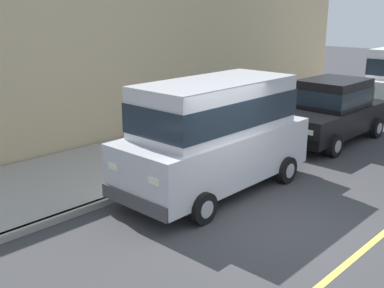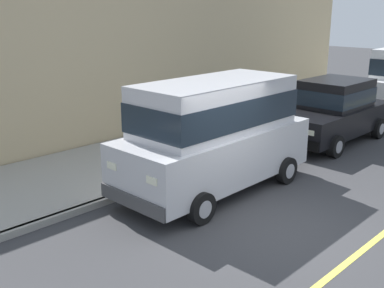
% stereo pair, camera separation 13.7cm
% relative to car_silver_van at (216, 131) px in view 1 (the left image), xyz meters
% --- Properties ---
extents(ground_plane, '(80.00, 80.00, 0.00)m').
position_rel_car_silver_van_xyz_m(ground_plane, '(2.09, -0.61, -1.39)').
color(ground_plane, '#38383A').
extents(curb, '(0.16, 64.00, 0.14)m').
position_rel_car_silver_van_xyz_m(curb, '(-1.11, -0.61, -1.32)').
color(curb, gray).
rests_on(curb, ground).
extents(sidewalk, '(3.60, 64.00, 0.14)m').
position_rel_car_silver_van_xyz_m(sidewalk, '(-2.91, -0.61, -1.32)').
color(sidewalk, '#99968E').
rests_on(sidewalk, ground).
extents(lane_centre_line, '(0.12, 57.60, 0.01)m').
position_rel_car_silver_van_xyz_m(lane_centre_line, '(3.69, -0.61, -1.39)').
color(lane_centre_line, '#E0D64C').
rests_on(lane_centre_line, ground).
extents(car_silver_van, '(2.19, 4.93, 2.52)m').
position_rel_car_silver_van_xyz_m(car_silver_van, '(0.00, 0.00, 0.00)').
color(car_silver_van, '#BCBCC1').
rests_on(car_silver_van, ground).
extents(car_black_sedan, '(2.04, 4.60, 1.92)m').
position_rel_car_silver_van_xyz_m(car_black_sedan, '(-0.10, 5.56, -0.41)').
color(car_black_sedan, black).
rests_on(car_black_sedan, ground).
extents(dog_white, '(0.25, 0.75, 0.49)m').
position_rel_car_silver_van_xyz_m(dog_white, '(-2.34, 0.62, -0.97)').
color(dog_white, white).
rests_on(dog_white, sidewalk).
extents(building_facade, '(0.50, 20.00, 4.42)m').
position_rel_car_silver_van_xyz_m(building_facade, '(-5.01, 3.60, 0.81)').
color(building_facade, tan).
rests_on(building_facade, ground).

